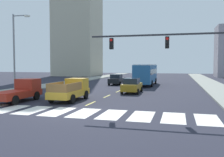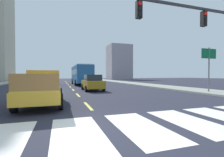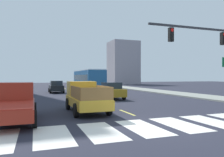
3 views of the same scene
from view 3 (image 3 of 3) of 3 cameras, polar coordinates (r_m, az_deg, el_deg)
The scene contains 21 objects.
ground_plane at distance 10.62m, azimuth 12.78°, elevation -12.01°, with size 160.00×160.00×0.00m, color #252733.
sidewalk_right at distance 32.23m, azimuth 14.01°, elevation -3.52°, with size 3.85×110.00×0.15m, color gray.
crosswalk_stripe_2 at distance 9.07m, azimuth -15.39°, elevation -14.16°, with size 1.43×3.36×0.01m, color silver.
crosswalk_stripe_3 at distance 9.41m, azimuth -3.01°, elevation -13.60°, with size 1.43×3.36×0.01m, color silver.
crosswalk_stripe_4 at distance 10.14m, azimuth 7.97°, elevation -12.58°, with size 1.43×3.36×0.01m, color silver.
crosswalk_stripe_5 at distance 11.17m, azimuth 17.13°, elevation -11.38°, with size 1.43×3.36×0.01m, color silver.
crosswalk_stripe_6 at distance 12.42m, azimuth 24.53°, elevation -10.19°, with size 1.43×3.36×0.01m, color silver.
lane_dash_0 at distance 14.10m, azimuth 3.92°, elevation -8.89°, with size 0.16×2.40×0.01m, color #D7C951.
lane_dash_1 at distance 18.74m, azimuth -2.25°, elevation -6.57°, with size 0.16×2.40×0.01m, color #D7C951.
lane_dash_2 at distance 23.53m, azimuth -5.91°, elevation -5.14°, with size 0.16×2.40×0.01m, color #D7C951.
lane_dash_3 at distance 28.40m, azimuth -8.32°, elevation -4.19°, with size 0.16×2.40×0.01m, color #D7C951.
lane_dash_4 at distance 33.30m, azimuth -10.01°, elevation -3.51°, with size 0.16×2.40×0.01m, color #D7C951.
lane_dash_5 at distance 38.23m, azimuth -11.27°, elevation -3.00°, with size 0.16×2.40×0.01m, color #D7C951.
lane_dash_6 at distance 43.17m, azimuth -12.24°, elevation -2.61°, with size 0.16×2.40×0.01m, color #D7C951.
lane_dash_7 at distance 48.13m, azimuth -13.01°, elevation -2.30°, with size 0.16×2.40×0.01m, color #D7C951.
pickup_stakebed at distance 14.60m, azimuth -7.06°, elevation -4.88°, with size 2.18×5.20×1.96m.
pickup_dark at distance 12.48m, azimuth -24.24°, elevation -5.89°, with size 2.18×5.20×1.96m.
city_bus at distance 33.38m, azimuth -6.30°, elevation -0.14°, with size 2.72×10.80×3.32m.
sedan_near_left at distance 32.43m, azimuth -14.46°, elevation -2.10°, with size 2.02×4.40×1.72m.
sedan_near_right at distance 22.66m, azimuth -0.26°, elevation -3.18°, with size 2.02×4.40×1.72m.
block_mid_left at distance 68.72m, azimuth 2.95°, elevation 4.10°, with size 8.46×7.78×13.36m, color #978F99.
Camera 3 is at (-5.57, -8.75, 2.29)m, focal length 34.83 mm.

